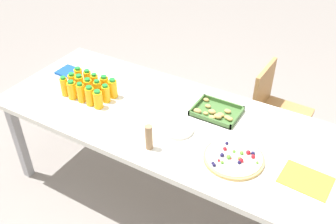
% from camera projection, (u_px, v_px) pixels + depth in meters
% --- Properties ---
extents(ground_plane, '(12.00, 12.00, 0.00)m').
position_uv_depth(ground_plane, '(171.00, 195.00, 2.88)').
color(ground_plane, gray).
extents(party_table, '(2.39, 0.94, 0.75)m').
position_uv_depth(party_table, '(172.00, 125.00, 2.47)').
color(party_table, silver).
rests_on(party_table, ground_plane).
extents(chair_far_right, '(0.41, 0.41, 0.83)m').
position_uv_depth(chair_far_right, '(275.00, 108.00, 2.95)').
color(chair_far_right, '#B7844C').
rests_on(chair_far_right, ground_plane).
extents(juice_bottle_0, '(0.05, 0.05, 0.15)m').
position_uv_depth(juice_bottle_0, '(64.00, 86.00, 2.61)').
color(juice_bottle_0, '#FAAB14').
rests_on(juice_bottle_0, party_table).
extents(juice_bottle_1, '(0.06, 0.06, 0.14)m').
position_uv_depth(juice_bottle_1, '(72.00, 90.00, 2.59)').
color(juice_bottle_1, '#F8AE14').
rests_on(juice_bottle_1, party_table).
extents(juice_bottle_2, '(0.05, 0.05, 0.15)m').
position_uv_depth(juice_bottle_2, '(81.00, 93.00, 2.55)').
color(juice_bottle_2, '#FAAB14').
rests_on(juice_bottle_2, party_table).
extents(juice_bottle_3, '(0.06, 0.06, 0.14)m').
position_uv_depth(juice_bottle_3, '(90.00, 96.00, 2.52)').
color(juice_bottle_3, '#F9AC14').
rests_on(juice_bottle_3, party_table).
extents(juice_bottle_4, '(0.06, 0.06, 0.14)m').
position_uv_depth(juice_bottle_4, '(98.00, 100.00, 2.50)').
color(juice_bottle_4, '#FAAB14').
rests_on(juice_bottle_4, party_table).
extents(juice_bottle_5, '(0.06, 0.06, 0.14)m').
position_uv_depth(juice_bottle_5, '(73.00, 82.00, 2.67)').
color(juice_bottle_5, '#FBAF14').
rests_on(juice_bottle_5, party_table).
extents(juice_bottle_6, '(0.06, 0.06, 0.15)m').
position_uv_depth(juice_bottle_6, '(80.00, 85.00, 2.64)').
color(juice_bottle_6, '#F9AE14').
rests_on(juice_bottle_6, party_table).
extents(juice_bottle_7, '(0.06, 0.06, 0.14)m').
position_uv_depth(juice_bottle_7, '(88.00, 88.00, 2.60)').
color(juice_bottle_7, '#F9AC14').
rests_on(juice_bottle_7, party_table).
extents(juice_bottle_8, '(0.05, 0.05, 0.15)m').
position_uv_depth(juice_bottle_8, '(98.00, 90.00, 2.57)').
color(juice_bottle_8, '#FAAF14').
rests_on(juice_bottle_8, party_table).
extents(juice_bottle_9, '(0.06, 0.06, 0.13)m').
position_uv_depth(juice_bottle_9, '(106.00, 94.00, 2.55)').
color(juice_bottle_9, '#FAAF14').
rests_on(juice_bottle_9, party_table).
extents(juice_bottle_10, '(0.06, 0.06, 0.15)m').
position_uv_depth(juice_bottle_10, '(79.00, 77.00, 2.72)').
color(juice_bottle_10, '#FAAD14').
rests_on(juice_bottle_10, party_table).
extents(juice_bottle_11, '(0.06, 0.06, 0.15)m').
position_uv_depth(juice_bottle_11, '(88.00, 80.00, 2.69)').
color(juice_bottle_11, '#FBAF14').
rests_on(juice_bottle_11, party_table).
extents(juice_bottle_12, '(0.05, 0.05, 0.14)m').
position_uv_depth(juice_bottle_12, '(95.00, 83.00, 2.66)').
color(juice_bottle_12, '#FAAC14').
rests_on(juice_bottle_12, party_table).
extents(juice_bottle_13, '(0.06, 0.06, 0.14)m').
position_uv_depth(juice_bottle_13, '(105.00, 85.00, 2.63)').
color(juice_bottle_13, '#F9AF14').
rests_on(juice_bottle_13, party_table).
extents(juice_bottle_14, '(0.06, 0.06, 0.14)m').
position_uv_depth(juice_bottle_14, '(113.00, 89.00, 2.60)').
color(juice_bottle_14, '#FAAD14').
rests_on(juice_bottle_14, party_table).
extents(fruit_pizza, '(0.35, 0.35, 0.05)m').
position_uv_depth(fruit_pizza, '(234.00, 158.00, 2.12)').
color(fruit_pizza, tan).
rests_on(fruit_pizza, party_table).
extents(snack_tray, '(0.30, 0.24, 0.04)m').
position_uv_depth(snack_tray, '(216.00, 112.00, 2.47)').
color(snack_tray, '#477238').
rests_on(snack_tray, party_table).
extents(plate_stack, '(0.20, 0.20, 0.02)m').
position_uv_depth(plate_stack, '(178.00, 129.00, 2.33)').
color(plate_stack, silver).
rests_on(plate_stack, party_table).
extents(napkin_stack, '(0.15, 0.15, 0.02)m').
position_uv_depth(napkin_stack, '(68.00, 71.00, 2.90)').
color(napkin_stack, '#194CA5').
rests_on(napkin_stack, party_table).
extents(cardboard_tube, '(0.04, 0.04, 0.16)m').
position_uv_depth(cardboard_tube, '(149.00, 137.00, 2.15)').
color(cardboard_tube, '#9E7A56').
rests_on(cardboard_tube, party_table).
extents(paper_folder, '(0.27, 0.22, 0.01)m').
position_uv_depth(paper_folder, '(306.00, 180.00, 1.99)').
color(paper_folder, yellow).
rests_on(paper_folder, party_table).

